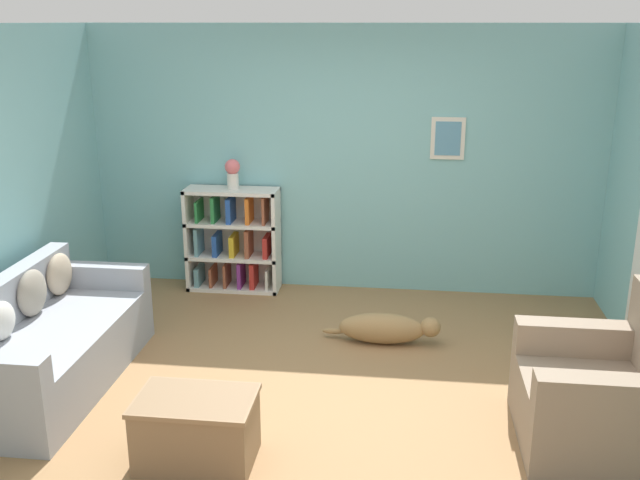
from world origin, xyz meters
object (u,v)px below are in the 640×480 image
object	(u,v)px
dog	(386,328)
recliner_chair	(606,394)
vase	(233,172)
couch	(45,344)
coffee_table	(197,428)
bookshelf	(234,240)

from	to	relation	value
dog	recliner_chair	bearing A→B (deg)	-42.58
recliner_chair	vase	bearing A→B (deg)	140.95
couch	recliner_chair	distance (m)	3.95
couch	dog	size ratio (longest dim) A/B	1.88
coffee_table	vase	xyz separation A→B (m)	(-0.46, 2.95, 0.97)
couch	recliner_chair	size ratio (longest dim) A/B	1.91
couch	dog	world-z (taller)	couch
bookshelf	recliner_chair	size ratio (longest dim) A/B	1.05
couch	dog	distance (m)	2.70
couch	recliner_chair	xyz separation A→B (m)	(3.93, -0.31, 0.03)
coffee_table	vase	world-z (taller)	vase
couch	coffee_table	size ratio (longest dim) A/B	2.60
couch	recliner_chair	world-z (taller)	recliner_chair
recliner_chair	dog	size ratio (longest dim) A/B	0.99
coffee_table	dog	world-z (taller)	coffee_table
dog	couch	bearing A→B (deg)	-157.97
bookshelf	coffee_table	world-z (taller)	bookshelf
recliner_chair	dog	xyz separation A→B (m)	(-1.44, 1.32, -0.21)
coffee_table	recliner_chair	bearing A→B (deg)	11.71
coffee_table	couch	bearing A→B (deg)	149.25
coffee_table	dog	xyz separation A→B (m)	(1.10, 1.84, -0.10)
coffee_table	dog	bearing A→B (deg)	59.29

